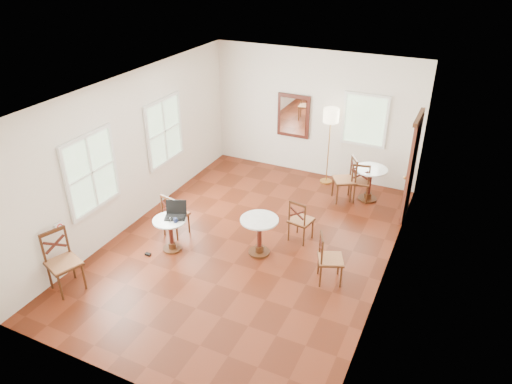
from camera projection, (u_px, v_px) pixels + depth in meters
ground at (249, 245)px, 9.04m from camera, size 7.00×7.00×0.00m
room_shell at (252, 148)px, 8.38m from camera, size 5.02×7.02×3.01m
cafe_table_near at (171, 231)px, 8.72m from camera, size 0.62×0.62×0.65m
cafe_table_mid at (259, 232)px, 8.60m from camera, size 0.69×0.69×0.73m
cafe_table_back at (369, 181)px, 10.38m from camera, size 0.72×0.72×0.76m
chair_near_a at (175, 215)px, 9.15m from camera, size 0.48×0.48×0.90m
chair_near_b at (63, 262)px, 7.69m from camera, size 0.63×0.63×1.06m
chair_mid_a at (300, 220)px, 8.99m from camera, size 0.47×0.47×0.88m
chair_mid_b at (329, 259)px, 7.90m from camera, size 0.55×0.55×0.91m
chair_back_a at (360, 181)px, 10.36m from camera, size 0.51×0.51×0.93m
chair_back_b at (345, 179)px, 10.36m from camera, size 0.64×0.64×1.00m
floor_lamp at (331, 121)px, 10.62m from camera, size 0.35×0.35×1.82m
laptop at (176, 213)px, 8.69m from camera, size 0.47×0.44×0.27m
mouse at (179, 219)px, 8.59m from camera, size 0.11×0.08×0.04m
navy_mug at (175, 220)px, 8.51m from camera, size 0.10×0.07×0.08m
water_glass at (170, 220)px, 8.51m from camera, size 0.06×0.06×0.09m
power_adapter at (148, 254)px, 8.74m from camera, size 0.10×0.06×0.04m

